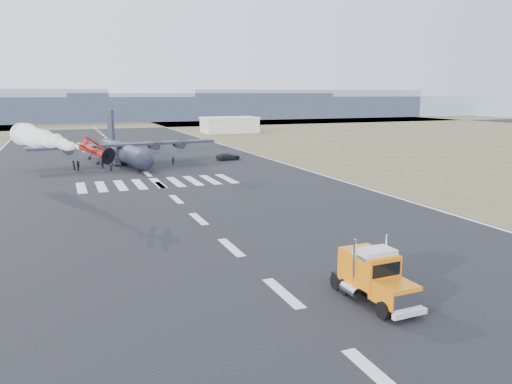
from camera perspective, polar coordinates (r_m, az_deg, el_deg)
ground at (r=37.73m, az=3.10°, el=-11.44°), size 500.00×500.00×0.00m
scrub_far at (r=262.45m, az=-18.41°, el=7.41°), size 500.00×80.00×0.00m
runway_markings at (r=93.92m, az=-12.28°, el=2.01°), size 60.00×260.00×0.01m
ridge_seg_d at (r=292.12m, az=-18.84°, el=8.98°), size 150.00×50.00×13.00m
ridge_seg_e at (r=302.39m, az=-6.30°, el=9.74°), size 150.00×50.00×15.00m
ridge_seg_f at (r=325.57m, az=4.98°, el=10.04°), size 150.00×50.00×17.00m
ridge_seg_g at (r=359.23m, az=14.43°, el=9.52°), size 150.00×50.00×13.00m
hangar_right at (r=191.83m, az=-3.04°, el=7.69°), size 20.50×12.50×5.90m
semi_truck at (r=36.71m, az=13.29°, el=-9.25°), size 3.19×8.58×3.82m
aerobatic_biplane at (r=62.78m, az=-17.93°, el=4.51°), size 4.93×5.37×4.24m
smoke_trail at (r=84.96m, az=-24.20°, el=5.80°), size 10.87×27.31×3.61m
transport_aircraft at (r=108.29m, az=-14.87°, el=4.60°), size 38.26×31.39×11.04m
support_vehicle at (r=111.77m, az=-3.18°, el=4.06°), size 5.67×3.13×1.50m
crew_a at (r=97.83m, az=-16.26°, el=2.68°), size 0.79×0.74×1.71m
crew_b at (r=102.68m, az=-20.15°, el=2.86°), size 0.87×1.03×1.82m
crew_c at (r=102.73m, az=-19.61°, el=2.85°), size 0.84×1.17×1.64m
crew_d at (r=102.17m, az=-19.69°, el=2.87°), size 1.06×1.24×1.89m
crew_e at (r=104.40m, az=-12.74°, el=3.39°), size 0.97×1.03×1.81m
crew_f at (r=103.38m, az=-17.15°, el=3.05°), size 1.59×1.06×1.64m
crew_g at (r=101.95m, az=-15.27°, el=3.03°), size 0.61×0.68×1.60m
crew_h at (r=104.87m, az=-9.41°, el=3.51°), size 0.54×0.84×1.68m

